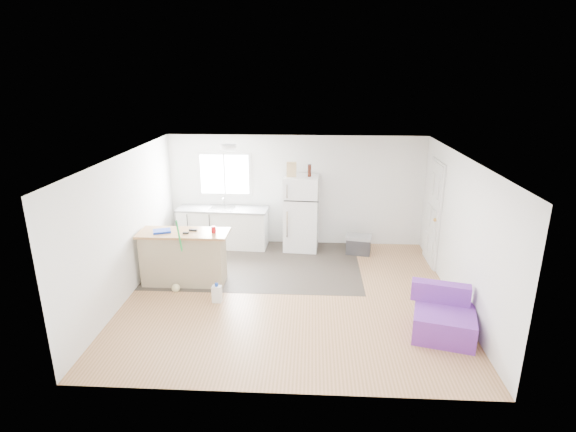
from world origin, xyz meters
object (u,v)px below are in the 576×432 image
object	(u,v)px
purple_seat	(443,318)
cardboard_box	(291,169)
blue_tray	(162,231)
red_cup	(214,229)
refrigerator	(301,213)
cleaner_jug	(217,294)
peninsula	(184,257)
bottle_left	(309,171)
bottle_right	(310,170)
cooler	(359,244)
kitchen_cabinets	(223,227)
mop	(178,278)

from	to	relation	value
purple_seat	cardboard_box	bearing A→B (deg)	141.21
purple_seat	blue_tray	distance (m)	4.84
red_cup	blue_tray	world-z (taller)	red_cup
refrigerator	cleaner_jug	bearing A→B (deg)	-114.23
peninsula	purple_seat	bearing A→B (deg)	-19.10
peninsula	bottle_left	size ratio (longest dim) A/B	6.36
purple_seat	red_cup	xyz separation A→B (m)	(-3.64, 1.45, 0.78)
peninsula	bottle_right	bearing A→B (deg)	38.49
cooler	cardboard_box	world-z (taller)	cardboard_box
kitchen_cabinets	red_cup	xyz separation A→B (m)	(0.20, -1.83, 0.59)
kitchen_cabinets	peninsula	size ratio (longest dim) A/B	1.24
kitchen_cabinets	cooler	distance (m)	2.94
peninsula	mop	world-z (taller)	mop
peninsula	red_cup	size ratio (longest dim) A/B	13.25
blue_tray	mop	bearing A→B (deg)	-44.59
refrigerator	bottle_left	size ratio (longest dim) A/B	6.43
cleaner_jug	bottle_right	size ratio (longest dim) A/B	1.38
red_cup	refrigerator	bearing A→B (deg)	50.06
blue_tray	cardboard_box	size ratio (longest dim) A/B	1.00
cooler	cardboard_box	distance (m)	2.12
cooler	purple_seat	distance (m)	3.16
cooler	red_cup	xyz separation A→B (m)	(-2.71, -1.56, 0.83)
cooler	mop	size ratio (longest dim) A/B	0.43
red_cup	cardboard_box	xyz separation A→B (m)	(1.28, 1.71, 0.72)
cooler	red_cup	distance (m)	3.24
kitchen_cabinets	cleaner_jug	distance (m)	2.56
cleaner_jug	blue_tray	bearing A→B (deg)	150.99
purple_seat	refrigerator	bearing A→B (deg)	138.16
refrigerator	blue_tray	distance (m)	3.01
purple_seat	bottle_right	bearing A→B (deg)	136.20
cleaner_jug	blue_tray	world-z (taller)	blue_tray
peninsula	bottle_left	distance (m)	3.07
cooler	mop	world-z (taller)	mop
red_cup	cardboard_box	size ratio (longest dim) A/B	0.40
mop	bottle_left	bearing A→B (deg)	46.45
kitchen_cabinets	blue_tray	world-z (taller)	kitchen_cabinets
cooler	cleaner_jug	size ratio (longest dim) A/B	1.67
cooler	blue_tray	xyz separation A→B (m)	(-3.63, -1.57, 0.79)
purple_seat	cooler	bearing A→B (deg)	121.75
cardboard_box	bottle_left	world-z (taller)	cardboard_box
mop	cardboard_box	distance (m)	3.17
cleaner_jug	cardboard_box	xyz separation A→B (m)	(1.12, 2.40, 1.61)
purple_seat	bottle_right	distance (m)	4.07
peninsula	red_cup	bearing A→B (deg)	-0.96
bottle_left	cleaner_jug	bearing A→B (deg)	-121.65
kitchen_cabinets	refrigerator	distance (m)	1.73
purple_seat	mop	size ratio (longest dim) A/B	0.76
refrigerator	bottle_left	xyz separation A→B (m)	(0.16, -0.05, 0.93)
bottle_left	kitchen_cabinets	bearing A→B (deg)	176.89
cooler	cleaner_jug	world-z (taller)	cooler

